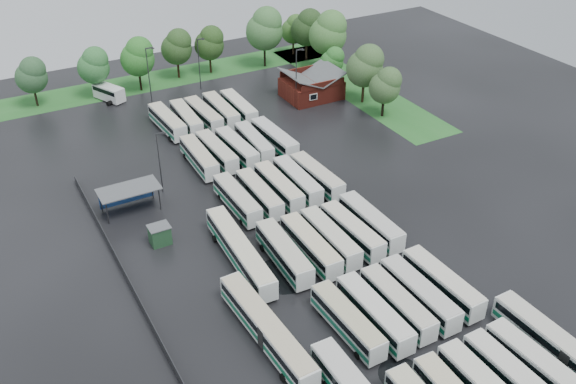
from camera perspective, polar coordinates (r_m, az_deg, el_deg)
ground at (r=79.54m, az=2.93°, el=-5.93°), size 160.00×160.00×0.00m
brick_building at (r=121.19m, az=2.11°, el=9.24°), size 10.07×8.60×5.39m
wash_shed at (r=89.37m, az=-14.02°, el=0.09°), size 8.20×4.20×3.58m
utility_hut at (r=82.81m, az=-11.32°, el=-3.74°), size 2.70×2.20×2.62m
grass_strip_north at (r=132.30m, az=-11.28°, el=9.79°), size 80.00×10.00×0.01m
grass_strip_east at (r=126.99m, az=6.02°, el=9.28°), size 10.00×50.00×0.01m
west_fence at (r=78.56m, az=-14.30°, el=-7.09°), size 0.10×50.00×1.20m
bus_r0c3 at (r=66.81m, az=19.27°, el=-15.31°), size 2.52×11.14×3.09m
bus_r0c4 at (r=68.75m, az=21.12°, el=-14.13°), size 2.83×11.21×3.09m
bus_r1c0 at (r=68.95m, az=5.31°, el=-11.37°), size 2.55×11.05×3.06m
bus_r1c1 at (r=70.05m, az=7.68°, el=-10.65°), size 2.44×11.39×3.17m
bus_r1c2 at (r=71.69m, az=9.68°, el=-9.72°), size 2.42×11.11×3.09m
bus_r1c3 at (r=73.21m, az=11.60°, el=-8.86°), size 2.51×11.50×3.20m
bus_r1c4 at (r=75.20m, az=13.54°, el=-7.87°), size 2.71×11.47×3.18m
bus_r2c0 at (r=77.44m, az=-0.37°, el=-5.44°), size 3.01×11.64×3.21m
bus_r2c1 at (r=78.64m, az=2.01°, el=-4.81°), size 2.58×11.48×3.19m
bus_r2c2 at (r=80.14m, az=3.76°, el=-4.09°), size 2.52×11.26×3.13m
bus_r2c3 at (r=81.55m, az=5.71°, el=-3.48°), size 2.72×11.24×3.11m
bus_r2c4 at (r=83.39m, az=7.35°, el=-2.66°), size 2.49×11.55×3.21m
bus_r3c0 at (r=87.59m, az=-4.54°, el=-0.65°), size 2.42×11.10×3.09m
bus_r3c1 at (r=88.57m, az=-2.57°, el=-0.19°), size 2.50×10.96×3.04m
bus_r3c2 at (r=90.06m, az=-0.83°, el=0.46°), size 2.43×11.13×3.09m
bus_r3c3 at (r=91.49m, az=0.84°, el=1.02°), size 2.59×11.18×3.10m
bus_r3c4 at (r=92.59m, az=2.57°, el=1.40°), size 2.79×11.30×3.12m
bus_r4c0 at (r=98.37m, az=-7.90°, el=3.08°), size 2.69×11.20×3.10m
bus_r4c1 at (r=99.61m, az=-6.37°, el=3.59°), size 2.62×11.18×3.10m
bus_r4c2 at (r=100.39m, az=-4.57°, el=3.92°), size 2.73×11.12×3.07m
bus_r4c3 at (r=101.94m, az=-3.05°, el=4.44°), size 2.82×11.01×3.04m
bus_r4c4 at (r=102.86m, az=-1.23°, el=4.80°), size 2.83×11.57×3.20m
bus_r5c0 at (r=110.19m, az=-10.67°, el=6.17°), size 2.93×11.46×3.16m
bus_r5c1 at (r=110.92m, az=-9.03°, el=6.49°), size 2.83×11.20×3.09m
bus_r5c2 at (r=111.74m, az=-7.51°, el=6.83°), size 2.84×11.31×3.12m
bus_r5c3 at (r=112.92m, az=-5.98°, el=7.23°), size 2.62×11.45×3.18m
bus_r5c4 at (r=113.87m, az=-4.40°, el=7.52°), size 2.61×11.25×3.12m
artic_bus_west_b at (r=77.94m, az=-4.30°, el=-5.28°), size 3.26×17.12×3.16m
artic_bus_west_c at (r=67.75m, az=-1.91°, el=-12.11°), size 2.98×17.04×3.15m
artic_bus_east at (r=71.00m, az=23.33°, el=-12.95°), size 2.72×16.91×3.13m
minibus at (r=124.46m, az=-15.63°, el=8.53°), size 4.84×6.82×2.80m
tree_north_0 at (r=124.58m, az=-21.82°, el=9.65°), size 5.64×5.64×9.34m
tree_north_1 at (r=124.99m, az=-16.86°, el=10.77°), size 5.85×5.85×9.69m
tree_north_2 at (r=125.57m, az=-13.18°, el=11.67°), size 6.37×6.37×10.55m
tree_north_3 at (r=130.33m, az=-9.82°, el=12.63°), size 6.05×6.05×10.03m
tree_north_4 at (r=131.98m, az=-6.95°, el=13.04°), size 5.90×5.90×9.78m
tree_north_5 at (r=134.00m, az=-2.04°, el=14.34°), size 7.56×7.56×12.52m
tree_north_6 at (r=141.38m, az=0.56°, el=14.31°), size 5.33×5.33×8.84m
tree_east_0 at (r=113.23m, az=8.71°, el=9.37°), size 5.50×5.50×9.10m
tree_east_1 at (r=117.91m, az=6.95°, el=11.10°), size 6.67×6.67×11.05m
tree_east_2 at (r=126.21m, az=4.00°, el=11.60°), size 4.60×4.57×7.56m
tree_east_3 at (r=131.71m, az=3.65°, el=13.99°), size 7.58×7.58×12.56m
tree_east_4 at (r=138.02m, az=1.76°, el=14.44°), size 6.61×6.61×10.95m
lamp_post_ne at (r=115.82m, az=0.80°, el=10.46°), size 1.64×0.32×10.67m
lamp_post_nw at (r=91.30m, az=-11.32°, el=2.94°), size 1.43×0.28×9.29m
lamp_post_back_w at (r=118.98m, az=-12.24°, el=10.36°), size 1.66×0.32×10.75m
lamp_post_back_e at (r=124.29m, az=-7.88°, el=11.50°), size 1.53×0.30×9.97m
puddle_0 at (r=66.83m, az=10.03°, el=-15.68°), size 4.59×4.59×0.01m
puddle_1 at (r=72.03m, az=18.35°, el=-12.82°), size 4.54×4.54×0.01m
puddle_2 at (r=76.96m, az=-0.38°, el=-7.40°), size 7.00×7.00×0.01m
puddle_3 at (r=81.34m, az=6.08°, el=-5.11°), size 3.49×3.49×0.01m
puddle_4 at (r=77.26m, az=18.94°, el=-9.36°), size 2.94×2.94×0.01m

